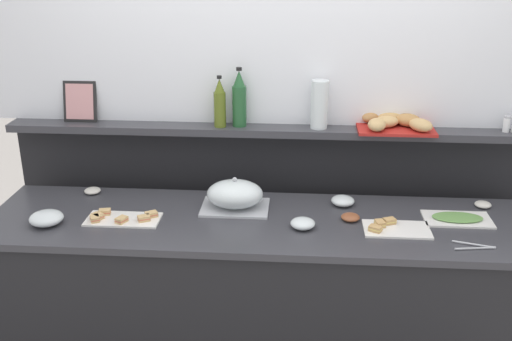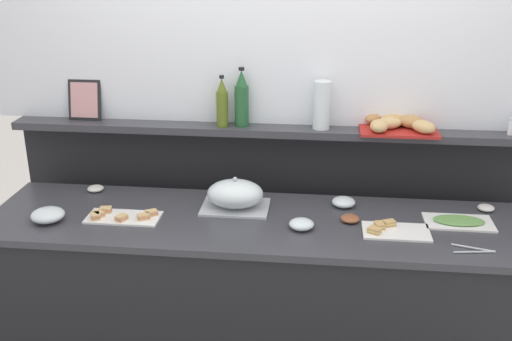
{
  "view_description": "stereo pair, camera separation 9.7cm",
  "coord_description": "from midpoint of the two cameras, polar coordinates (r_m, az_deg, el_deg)",
  "views": [
    {
      "loc": [
        0.13,
        -2.65,
        2.17
      ],
      "look_at": [
        -0.08,
        0.1,
        1.11
      ],
      "focal_mm": 42.29,
      "sensor_mm": 36.0,
      "label": 1
    },
    {
      "loc": [
        0.22,
        -2.64,
        2.17
      ],
      "look_at": [
        -0.08,
        0.1,
        1.11
      ],
      "focal_mm": 42.29,
      "sensor_mm": 36.0,
      "label": 2
    }
  ],
  "objects": [
    {
      "name": "ground_plane",
      "position": [
        3.9,
        1.0,
        -12.64
      ],
      "size": [
        12.0,
        12.0,
        0.0
      ],
      "primitive_type": "plane",
      "color": "slate"
    },
    {
      "name": "buffet_counter",
      "position": [
        3.16,
        0.41,
        -11.96
      ],
      "size": [
        2.78,
        0.69,
        0.89
      ],
      "color": "black",
      "rests_on": "ground_plane"
    },
    {
      "name": "back_ledge_unit",
      "position": [
        3.51,
        0.99,
        -4.6
      ],
      "size": [
        2.91,
        0.22,
        1.23
      ],
      "color": "black",
      "rests_on": "ground_plane"
    },
    {
      "name": "sandwich_platter_side",
      "position": [
        2.9,
        11.92,
        -5.36
      ],
      "size": [
        0.31,
        0.18,
        0.04
      ],
      "color": "white",
      "rests_on": "buffet_counter"
    },
    {
      "name": "sandwich_platter_front",
      "position": [
        3.02,
        -13.49,
        -4.43
      ],
      "size": [
        0.36,
        0.17,
        0.04
      ],
      "color": "white",
      "rests_on": "buffet_counter"
    },
    {
      "name": "cold_cuts_platter",
      "position": [
        3.08,
        17.66,
        -4.36
      ],
      "size": [
        0.33,
        0.18,
        0.02
      ],
      "color": "white",
      "rests_on": "buffet_counter"
    },
    {
      "name": "serving_cloche",
      "position": [
        3.04,
        -2.92,
        -2.36
      ],
      "size": [
        0.34,
        0.24,
        0.17
      ],
      "color": "#B7BABF",
      "rests_on": "buffet_counter"
    },
    {
      "name": "glass_bowl_large",
      "position": [
        3.12,
        7.33,
        -2.9
      ],
      "size": [
        0.12,
        0.12,
        0.05
      ],
      "color": "silver",
      "rests_on": "buffet_counter"
    },
    {
      "name": "glass_bowl_medium",
      "position": [
        3.07,
        -20.07,
        -4.31
      ],
      "size": [
        0.16,
        0.16,
        0.06
      ],
      "color": "silver",
      "rests_on": "buffet_counter"
    },
    {
      "name": "glass_bowl_small",
      "position": [
        2.86,
        3.48,
        -5.06
      ],
      "size": [
        0.12,
        0.12,
        0.05
      ],
      "color": "silver",
      "rests_on": "buffet_counter"
    },
    {
      "name": "condiment_bowl_red",
      "position": [
        3.37,
        -16.0,
        -1.85
      ],
      "size": [
        0.09,
        0.09,
        0.03
      ],
      "primitive_type": "ellipsoid",
      "color": "silver",
      "rests_on": "buffet_counter"
    },
    {
      "name": "condiment_bowl_teal",
      "position": [
        2.96,
        7.99,
        -4.4
      ],
      "size": [
        0.09,
        0.09,
        0.03
      ],
      "primitive_type": "ellipsoid",
      "color": "brown",
      "rests_on": "buffet_counter"
    },
    {
      "name": "condiment_bowl_dark",
      "position": [
        3.27,
        19.88,
        -3.05
      ],
      "size": [
        0.08,
        0.08,
        0.03
      ],
      "primitive_type": "ellipsoid",
      "color": "silver",
      "rests_on": "buffet_counter"
    },
    {
      "name": "serving_tongs",
      "position": [
        2.85,
        19.12,
        -6.81
      ],
      "size": [
        0.19,
        0.08,
        0.01
      ],
      "color": "#B7BABF",
      "rests_on": "buffet_counter"
    },
    {
      "name": "olive_oil_bottle",
      "position": [
        3.21,
        -4.31,
        6.28
      ],
      "size": [
        0.06,
        0.06,
        0.28
      ],
      "color": "#56661E",
      "rests_on": "back_ledge_unit"
    },
    {
      "name": "wine_bottle_green",
      "position": [
        3.22,
        -2.46,
        6.68
      ],
      "size": [
        0.08,
        0.08,
        0.32
      ],
      "color": "#23562D",
      "rests_on": "back_ledge_unit"
    },
    {
      "name": "salt_shaker",
      "position": [
        3.37,
        21.86,
        4.1
      ],
      "size": [
        0.03,
        0.03,
        0.09
      ],
      "color": "white",
      "rests_on": "back_ledge_unit"
    },
    {
      "name": "bread_basket",
      "position": [
        3.24,
        12.07,
        4.42
      ],
      "size": [
        0.4,
        0.31,
        0.08
      ],
      "color": "#B2231E",
      "rests_on": "back_ledge_unit"
    },
    {
      "name": "framed_picture",
      "position": [
        3.46,
        -17.09,
        6.25
      ],
      "size": [
        0.18,
        0.06,
        0.22
      ],
      "color": "black",
      "rests_on": "back_ledge_unit"
    },
    {
      "name": "water_carafe",
      "position": [
        3.19,
        5.16,
        6.23
      ],
      "size": [
        0.09,
        0.09,
        0.26
      ],
      "primitive_type": "cylinder",
      "color": "silver",
      "rests_on": "back_ledge_unit"
    }
  ]
}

